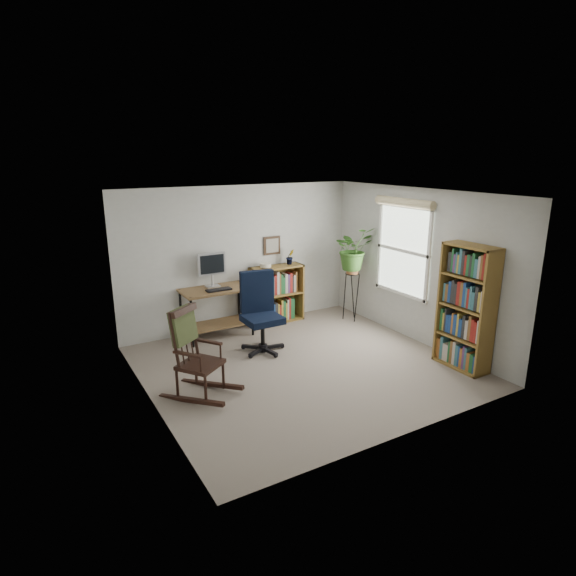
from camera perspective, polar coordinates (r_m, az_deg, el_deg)
floor at (r=6.87m, az=1.71°, el=-9.24°), size 4.20×4.00×0.00m
ceiling at (r=6.25m, az=1.89°, el=11.12°), size 4.20×4.00×0.00m
wall_back at (r=8.17m, az=-5.68°, el=3.64°), size 4.20×0.00×2.40m
wall_front at (r=4.96m, az=14.18°, el=-4.83°), size 4.20×0.00×2.40m
wall_left at (r=5.67m, az=-16.51°, el=-2.40°), size 0.00×4.00×2.40m
wall_right at (r=7.75m, az=15.08°, el=2.50°), size 0.00×4.00×2.40m
window at (r=7.89m, az=13.44°, el=4.33°), size 0.12×1.20×1.50m
desk at (r=7.90m, az=-8.42°, el=-2.89°), size 1.12×0.61×0.80m
monitor at (r=7.84m, az=-9.01°, el=2.13°), size 0.46×0.16×0.56m
keyboard at (r=7.67m, az=-8.21°, el=-0.20°), size 0.40×0.15×0.02m
office_chair at (r=7.15m, az=-3.05°, el=-2.97°), size 0.76×0.76×1.22m
rocking_chair at (r=5.97m, az=-10.42°, el=-7.53°), size 1.04×1.14×1.14m
low_bookshelf at (r=8.45m, az=-1.35°, el=-0.74°), size 0.96×0.32×1.01m
tall_bookshelf at (r=6.98m, az=20.35°, el=-2.20°), size 0.33×0.76×1.74m
plant_stand at (r=8.63m, az=7.53°, el=-0.57°), size 0.33×0.33×1.00m
spider_plant at (r=8.38m, az=7.81°, el=7.05°), size 1.69×1.88×1.46m
potted_plant_small at (r=8.45m, az=0.26°, el=3.19°), size 0.13×0.24×0.11m
framed_picture at (r=8.38m, az=-1.89°, el=5.05°), size 0.32×0.04×0.32m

